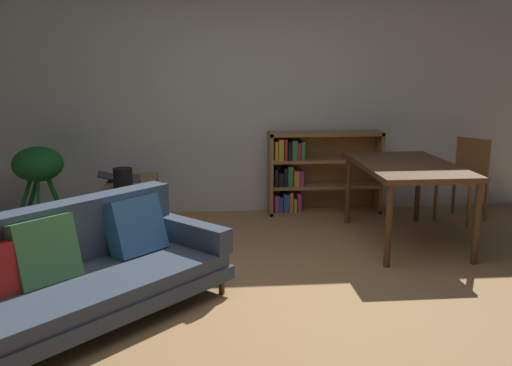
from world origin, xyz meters
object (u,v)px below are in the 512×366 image
object	(u,v)px
fabric_couch	(77,269)
bookshelf	(315,173)
desk_speaker	(123,179)
dining_chair_near	(466,174)
open_laptop	(122,178)
potted_floor_plant	(39,179)
media_console	(131,211)
dining_table	(407,171)

from	to	relation	value
fabric_couch	bookshelf	world-z (taller)	bookshelf
desk_speaker	fabric_couch	bearing A→B (deg)	-94.18
dining_chair_near	bookshelf	xyz separation A→B (m)	(-1.56, 0.45, -0.05)
open_laptop	bookshelf	size ratio (longest dim) A/B	0.36
desk_speaker	potted_floor_plant	distance (m)	1.04
media_console	desk_speaker	xyz separation A→B (m)	(-0.02, -0.26, 0.37)
desk_speaker	dining_table	distance (m)	2.65
desk_speaker	bookshelf	world-z (taller)	bookshelf
dining_table	potted_floor_plant	bearing A→B (deg)	169.71
dining_chair_near	dining_table	bearing A→B (deg)	-142.96
open_laptop	dining_table	size ratio (longest dim) A/B	0.32
media_console	desk_speaker	distance (m)	0.46
open_laptop	dining_table	world-z (taller)	dining_table
open_laptop	fabric_couch	bearing A→B (deg)	-90.96
fabric_couch	dining_chair_near	xyz separation A→B (m)	(3.67, 2.09, 0.16)
dining_table	bookshelf	size ratio (longest dim) A/B	1.12
bookshelf	open_laptop	bearing A→B (deg)	-164.90
media_console	open_laptop	distance (m)	0.37
dining_table	bookshelf	xyz separation A→B (m)	(-0.64, 1.15, -0.23)
open_laptop	potted_floor_plant	xyz separation A→B (m)	(-0.82, 0.06, -0.01)
fabric_couch	media_console	bearing A→B (deg)	85.71
desk_speaker	dining_table	size ratio (longest dim) A/B	0.14
bookshelf	dining_chair_near	bearing A→B (deg)	-16.25
open_laptop	potted_floor_plant	bearing A→B (deg)	176.11
potted_floor_plant	desk_speaker	bearing A→B (deg)	-30.03
media_console	bookshelf	size ratio (longest dim) A/B	0.87
potted_floor_plant	bookshelf	xyz separation A→B (m)	(2.90, 0.51, -0.09)
open_laptop	bookshelf	xyz separation A→B (m)	(2.08, 0.56, -0.10)
fabric_couch	potted_floor_plant	bearing A→B (deg)	111.07
media_console	dining_table	bearing A→B (deg)	-8.37
desk_speaker	dining_chair_near	world-z (taller)	dining_chair_near
dining_table	fabric_couch	bearing A→B (deg)	-153.12
media_console	dining_chair_near	bearing A→B (deg)	4.99
open_laptop	potted_floor_plant	distance (m)	0.82
open_laptop	dining_chair_near	world-z (taller)	dining_chair_near
media_console	desk_speaker	size ratio (longest dim) A/B	5.43
media_console	desk_speaker	bearing A→B (deg)	-94.97
dining_chair_near	potted_floor_plant	bearing A→B (deg)	-179.34
potted_floor_plant	dining_chair_near	xyz separation A→B (m)	(4.46, 0.05, -0.04)
fabric_couch	potted_floor_plant	xyz separation A→B (m)	(-0.79, 2.04, 0.21)
dining_table	bookshelf	distance (m)	1.33
desk_speaker	potted_floor_plant	world-z (taller)	potted_floor_plant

